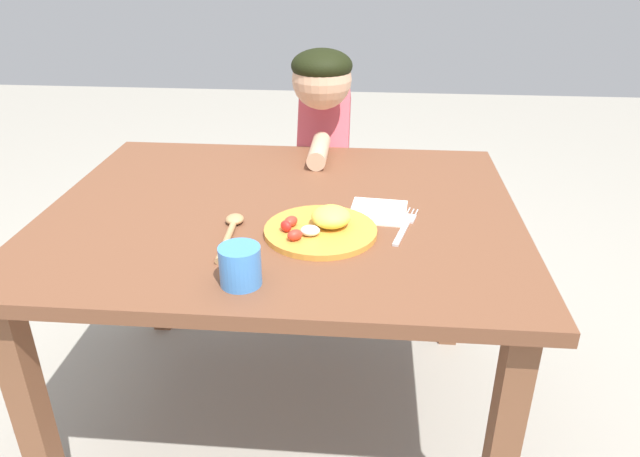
{
  "coord_description": "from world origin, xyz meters",
  "views": [
    {
      "loc": [
        0.21,
        -1.32,
        1.28
      ],
      "look_at": [
        0.11,
        -0.15,
        0.69
      ],
      "focal_mm": 33.26,
      "sensor_mm": 36.0,
      "label": 1
    }
  ],
  "objects_px": {
    "person": "(324,168)",
    "drinking_cup": "(240,266)",
    "plate": "(322,227)",
    "fork": "(405,226)",
    "spoon": "(231,230)"
  },
  "relations": [
    {
      "from": "person",
      "to": "drinking_cup",
      "type": "bearing_deg",
      "value": 84.32
    },
    {
      "from": "drinking_cup",
      "to": "person",
      "type": "relative_size",
      "value": 0.08
    },
    {
      "from": "drinking_cup",
      "to": "person",
      "type": "height_order",
      "value": "person"
    },
    {
      "from": "plate",
      "to": "fork",
      "type": "xyz_separation_m",
      "value": [
        0.19,
        0.05,
        -0.01
      ]
    },
    {
      "from": "spoon",
      "to": "drinking_cup",
      "type": "height_order",
      "value": "drinking_cup"
    },
    {
      "from": "spoon",
      "to": "fork",
      "type": "bearing_deg",
      "value": -82.86
    },
    {
      "from": "person",
      "to": "fork",
      "type": "bearing_deg",
      "value": 110.84
    },
    {
      "from": "person",
      "to": "plate",
      "type": "bearing_deg",
      "value": 94.14
    },
    {
      "from": "plate",
      "to": "person",
      "type": "bearing_deg",
      "value": 94.14
    },
    {
      "from": "plate",
      "to": "person",
      "type": "distance_m",
      "value": 0.68
    },
    {
      "from": "plate",
      "to": "fork",
      "type": "distance_m",
      "value": 0.19
    },
    {
      "from": "fork",
      "to": "drinking_cup",
      "type": "xyz_separation_m",
      "value": [
        -0.33,
        -0.27,
        0.04
      ]
    },
    {
      "from": "plate",
      "to": "drinking_cup",
      "type": "distance_m",
      "value": 0.27
    },
    {
      "from": "plate",
      "to": "person",
      "type": "height_order",
      "value": "person"
    },
    {
      "from": "fork",
      "to": "plate",
      "type": "bearing_deg",
      "value": 118.76
    }
  ]
}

